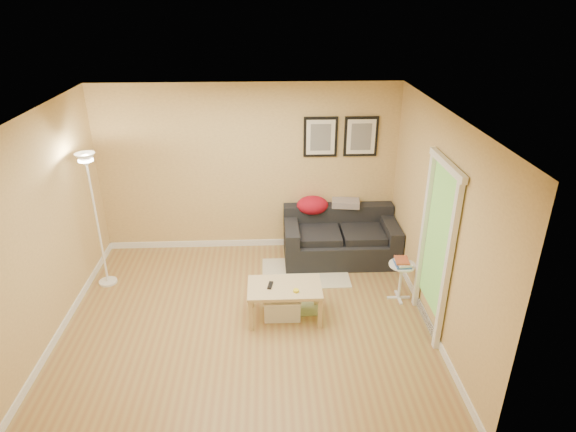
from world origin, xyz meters
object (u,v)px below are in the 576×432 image
at_px(book_stack, 402,262).
at_px(sofa, 341,236).
at_px(storage_bin, 282,306).
at_px(side_table, 400,281).
at_px(floor_lamp, 98,225).
at_px(coffee_table, 285,302).

bearing_deg(book_stack, sofa, 120.60).
relative_size(storage_bin, side_table, 0.88).
relative_size(side_table, book_stack, 2.10).
relative_size(storage_bin, book_stack, 1.85).
bearing_deg(sofa, storage_bin, -123.37).
bearing_deg(floor_lamp, sofa, 9.28).
bearing_deg(book_stack, floor_lamp, 173.02).
bearing_deg(book_stack, side_table, 68.15).
distance_m(storage_bin, side_table, 1.61).
distance_m(coffee_table, side_table, 1.58).
relative_size(coffee_table, floor_lamp, 0.47).
bearing_deg(side_table, book_stack, -113.00).
xyz_separation_m(sofa, floor_lamp, (-3.38, -0.55, 0.53)).
bearing_deg(coffee_table, book_stack, 6.54).
bearing_deg(side_table, sofa, 119.81).
bearing_deg(coffee_table, sofa, 52.61).
xyz_separation_m(sofa, coffee_table, (-0.91, -1.45, -0.15)).
relative_size(sofa, side_table, 3.21).
height_order(coffee_table, side_table, side_table).
relative_size(sofa, storage_bin, 3.65).
distance_m(sofa, book_stack, 1.31).
height_order(sofa, side_table, sofa).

